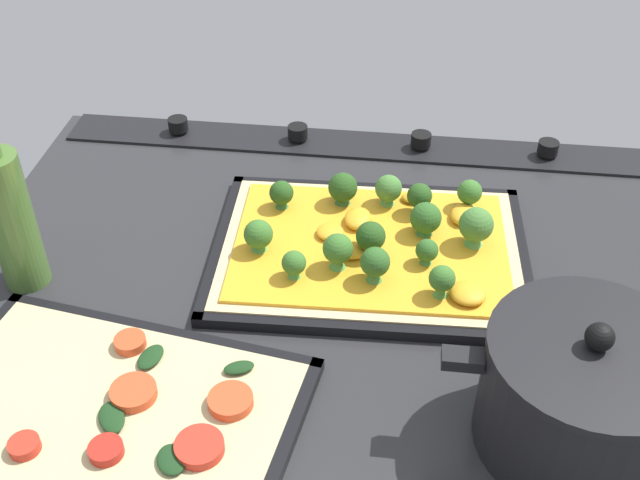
{
  "coord_description": "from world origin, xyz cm",
  "views": [
    {
      "loc": [
        -6.06,
        62.12,
        57.95
      ],
      "look_at": [
        1.79,
        -1.87,
        6.62
      ],
      "focal_mm": 43.73,
      "sensor_mm": 36.0,
      "label": 1
    }
  ],
  "objects_px": {
    "oil_bottle": "(10,217)",
    "cooking_pot": "(582,394)",
    "baking_tray_front": "(370,254)",
    "baking_tray_back": "(109,418)",
    "broccoli_pizza": "(376,241)",
    "veggie_pizza_back": "(114,413)"
  },
  "relations": [
    {
      "from": "broccoli_pizza",
      "to": "baking_tray_back",
      "type": "bearing_deg",
      "value": 49.79
    },
    {
      "from": "cooking_pot",
      "to": "broccoli_pizza",
      "type": "bearing_deg",
      "value": -51.23
    },
    {
      "from": "baking_tray_front",
      "to": "cooking_pot",
      "type": "xyz_separation_m",
      "value": [
        -0.2,
        0.23,
        0.06
      ]
    },
    {
      "from": "baking_tray_front",
      "to": "cooking_pot",
      "type": "bearing_deg",
      "value": 130.09
    },
    {
      "from": "veggie_pizza_back",
      "to": "cooking_pot",
      "type": "bearing_deg",
      "value": -175.57
    },
    {
      "from": "broccoli_pizza",
      "to": "cooking_pot",
      "type": "bearing_deg",
      "value": 128.77
    },
    {
      "from": "baking_tray_front",
      "to": "baking_tray_back",
      "type": "bearing_deg",
      "value": 50.14
    },
    {
      "from": "baking_tray_front",
      "to": "baking_tray_back",
      "type": "height_order",
      "value": "same"
    },
    {
      "from": "broccoli_pizza",
      "to": "veggie_pizza_back",
      "type": "xyz_separation_m",
      "value": [
        0.22,
        0.27,
        -0.01
      ]
    },
    {
      "from": "broccoli_pizza",
      "to": "cooking_pot",
      "type": "xyz_separation_m",
      "value": [
        -0.19,
        0.24,
        0.04
      ]
    },
    {
      "from": "baking_tray_front",
      "to": "veggie_pizza_back",
      "type": "relative_size",
      "value": 1.05
    },
    {
      "from": "baking_tray_back",
      "to": "cooking_pot",
      "type": "bearing_deg",
      "value": -175.6
    },
    {
      "from": "baking_tray_front",
      "to": "veggie_pizza_back",
      "type": "bearing_deg",
      "value": 50.87
    },
    {
      "from": "baking_tray_front",
      "to": "veggie_pizza_back",
      "type": "distance_m",
      "value": 0.34
    },
    {
      "from": "baking_tray_back",
      "to": "oil_bottle",
      "type": "height_order",
      "value": "oil_bottle"
    },
    {
      "from": "oil_bottle",
      "to": "cooking_pot",
      "type": "bearing_deg",
      "value": 165.6
    },
    {
      "from": "broccoli_pizza",
      "to": "veggie_pizza_back",
      "type": "distance_m",
      "value": 0.35
    },
    {
      "from": "veggie_pizza_back",
      "to": "baking_tray_front",
      "type": "bearing_deg",
      "value": -129.13
    },
    {
      "from": "broccoli_pizza",
      "to": "oil_bottle",
      "type": "relative_size",
      "value": 1.62
    },
    {
      "from": "broccoli_pizza",
      "to": "baking_tray_back",
      "type": "xyz_separation_m",
      "value": [
        0.23,
        0.27,
        -0.02
      ]
    },
    {
      "from": "oil_bottle",
      "to": "veggie_pizza_back",
      "type": "bearing_deg",
      "value": 131.84
    },
    {
      "from": "cooking_pot",
      "to": "veggie_pizza_back",
      "type": "bearing_deg",
      "value": 4.43
    }
  ]
}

